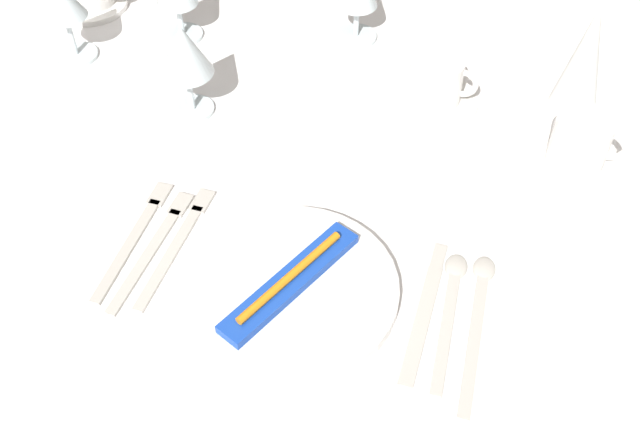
# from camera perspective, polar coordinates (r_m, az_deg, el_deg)

# --- Properties ---
(ground_plane) EXTENTS (6.00, 6.00, 0.00)m
(ground_plane) POSITION_cam_1_polar(r_m,az_deg,el_deg) (1.70, 1.79, -14.38)
(ground_plane) COLOR slate
(dining_table) EXTENTS (1.80, 1.11, 0.74)m
(dining_table) POSITION_cam_1_polar(r_m,az_deg,el_deg) (1.16, 2.54, 1.29)
(dining_table) COLOR white
(dining_table) RESTS_ON ground
(dinner_plate) EXTENTS (0.26, 0.26, 0.02)m
(dinner_plate) POSITION_cam_1_polar(r_m,az_deg,el_deg) (0.93, -2.16, -5.65)
(dinner_plate) COLOR white
(dinner_plate) RESTS_ON dining_table
(toothbrush_package) EXTENTS (0.12, 0.21, 0.02)m
(toothbrush_package) POSITION_cam_1_polar(r_m,az_deg,el_deg) (0.92, -2.19, -5.02)
(toothbrush_package) COLOR blue
(toothbrush_package) RESTS_ON dinner_plate
(fork_outer) EXTENTS (0.02, 0.21, 0.00)m
(fork_outer) POSITION_cam_1_polar(r_m,az_deg,el_deg) (1.00, -10.34, -2.05)
(fork_outer) COLOR beige
(fork_outer) RESTS_ON dining_table
(fork_inner) EXTENTS (0.03, 0.21, 0.00)m
(fork_inner) POSITION_cam_1_polar(r_m,az_deg,el_deg) (1.01, -12.05, -2.30)
(fork_inner) COLOR beige
(fork_inner) RESTS_ON dining_table
(fork_salad) EXTENTS (0.02, 0.21, 0.00)m
(fork_salad) POSITION_cam_1_polar(r_m,az_deg,el_deg) (1.02, -13.36, -1.53)
(fork_salad) COLOR beige
(fork_salad) RESTS_ON dining_table
(dinner_knife) EXTENTS (0.02, 0.21, 0.00)m
(dinner_knife) POSITION_cam_1_polar(r_m,az_deg,el_deg) (0.93, 7.62, -7.39)
(dinner_knife) COLOR beige
(dinner_knife) RESTS_ON dining_table
(spoon_soup) EXTENTS (0.03, 0.21, 0.01)m
(spoon_soup) POSITION_cam_1_polar(r_m,az_deg,el_deg) (0.94, 9.55, -6.53)
(spoon_soup) COLOR beige
(spoon_soup) RESTS_ON dining_table
(spoon_dessert) EXTENTS (0.03, 0.23, 0.01)m
(spoon_dessert) POSITION_cam_1_polar(r_m,az_deg,el_deg) (0.94, 11.53, -7.18)
(spoon_dessert) COLOR beige
(spoon_dessert) RESTS_ON dining_table
(saucer_left) EXTENTS (0.14, 0.14, 0.01)m
(saucer_left) POSITION_cam_1_polar(r_m,az_deg,el_deg) (1.20, 8.21, 8.15)
(saucer_left) COLOR white
(saucer_left) RESTS_ON dining_table
(coffee_cup_left) EXTENTS (0.11, 0.08, 0.07)m
(coffee_cup_left) POSITION_cam_1_polar(r_m,az_deg,el_deg) (1.17, 8.49, 9.62)
(coffee_cup_left) COLOR white
(coffee_cup_left) RESTS_ON saucer_left
(saucer_right) EXTENTS (0.13, 0.13, 0.01)m
(saucer_right) POSITION_cam_1_polar(r_m,az_deg,el_deg) (1.46, -16.48, 14.49)
(saucer_right) COLOR white
(saucer_right) RESTS_ON dining_table
(saucer_far) EXTENTS (0.14, 0.14, 0.01)m
(saucer_far) POSITION_cam_1_polar(r_m,az_deg,el_deg) (1.14, 18.06, 3.44)
(saucer_far) COLOR white
(saucer_far) RESTS_ON dining_table
(coffee_cup_far) EXTENTS (0.10, 0.08, 0.07)m
(coffee_cup_far) POSITION_cam_1_polar(r_m,az_deg,el_deg) (1.11, 18.65, 4.99)
(coffee_cup_far) COLOR white
(coffee_cup_far) RESTS_ON saucer_far
(wine_glass_centre) EXTENTS (0.07, 0.07, 0.14)m
(wine_glass_centre) POSITION_cam_1_polar(r_m,az_deg,el_deg) (1.29, -18.40, 14.34)
(wine_glass_centre) COLOR silver
(wine_glass_centre) RESTS_ON dining_table
(wine_glass_left) EXTENTS (0.08, 0.08, 0.15)m
(wine_glass_left) POSITION_cam_1_polar(r_m,az_deg,el_deg) (1.13, -9.95, 11.48)
(wine_glass_left) COLOR silver
(wine_glass_left) RESTS_ON dining_table
(napkin_folded) EXTENTS (0.07, 0.07, 0.18)m
(napkin_folded) POSITION_cam_1_polar(r_m,az_deg,el_deg) (1.20, 18.94, 10.81)
(napkin_folded) COLOR white
(napkin_folded) RESTS_ON dining_table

